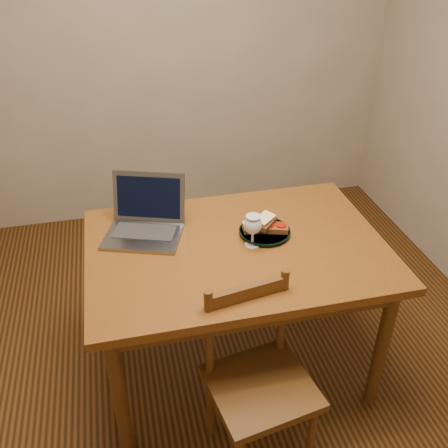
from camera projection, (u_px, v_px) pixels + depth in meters
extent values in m
cube|color=black|center=(212.00, 364.00, 2.58)|extent=(3.20, 3.20, 0.02)
cube|color=gray|center=(157.00, 33.00, 3.19)|extent=(3.20, 0.02, 2.60)
cube|color=#421F0B|center=(237.00, 249.00, 2.19)|extent=(1.30, 0.90, 0.04)
cylinder|color=#44270E|center=(120.00, 397.00, 1.98)|extent=(0.06, 0.06, 0.70)
cylinder|color=#44270E|center=(381.00, 348.00, 2.20)|extent=(0.06, 0.06, 0.70)
cylinder|color=#44270E|center=(112.00, 281.00, 2.59)|extent=(0.06, 0.06, 0.70)
cylinder|color=#44270E|center=(317.00, 252.00, 2.80)|extent=(0.06, 0.06, 0.70)
cube|color=#44270E|center=(261.00, 388.00, 1.96)|extent=(0.45, 0.43, 0.04)
cube|color=#44270E|center=(247.00, 298.00, 1.89)|extent=(0.32, 0.08, 0.11)
cylinder|color=black|center=(265.00, 232.00, 2.25)|extent=(0.23, 0.23, 0.02)
cube|color=slate|center=(143.00, 237.00, 2.22)|extent=(0.39, 0.33, 0.02)
cube|color=slate|center=(149.00, 197.00, 2.29)|extent=(0.34, 0.18, 0.23)
cube|color=black|center=(149.00, 197.00, 2.29)|extent=(0.29, 0.15, 0.18)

